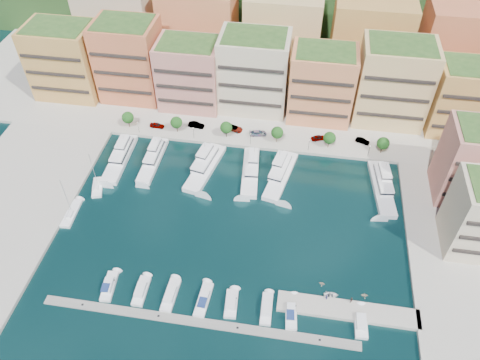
{
  "coord_description": "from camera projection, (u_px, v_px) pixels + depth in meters",
  "views": [
    {
      "loc": [
        14.43,
        -79.15,
        96.08
      ],
      "look_at": [
        0.14,
        10.0,
        6.0
      ],
      "focal_mm": 35.0,
      "sensor_mm": 36.0,
      "label": 1
    }
  ],
  "objects": [
    {
      "name": "tree_4",
      "position": [
        330.0,
        138.0,
        142.18
      ],
      "size": [
        3.8,
        3.8,
        5.65
      ],
      "color": "#473323",
      "rests_on": "north_quay"
    },
    {
      "name": "apartment_4",
      "position": [
        322.0,
        84.0,
        148.45
      ],
      "size": [
        20.0,
        15.5,
        23.8
      ],
      "color": "#DA7951",
      "rests_on": "north_quay"
    },
    {
      "name": "car_1",
      "position": [
        196.0,
        125.0,
        151.29
      ],
      "size": [
        5.33,
        2.28,
        1.71
      ],
      "primitive_type": "imported",
      "rotation": [
        0.0,
        0.0,
        1.48
      ],
      "color": "gray",
      "rests_on": "north_quay"
    },
    {
      "name": "west_quay",
      "position": [
        2.0,
        216.0,
        126.15
      ],
      "size": [
        34.0,
        76.0,
        2.0
      ],
      "primitive_type": "cube",
      "color": "#9E998E",
      "rests_on": "ground"
    },
    {
      "name": "cruiser_3",
      "position": [
        171.0,
        295.0,
        108.41
      ],
      "size": [
        2.93,
        8.84,
        2.55
      ],
      "color": "white",
      "rests_on": "ground"
    },
    {
      "name": "person_1",
      "position": [
        351.0,
        300.0,
        106.11
      ],
      "size": [
        1.02,
        0.96,
        1.67
      ],
      "primitive_type": "imported",
      "rotation": [
        0.0,
        0.0,
        3.68
      ],
      "color": "#472F2A",
      "rests_on": "finger_pier"
    },
    {
      "name": "car_0",
      "position": [
        157.0,
        125.0,
        151.29
      ],
      "size": [
        4.71,
        2.04,
        1.58
      ],
      "primitive_type": "imported",
      "rotation": [
        0.0,
        0.0,
        1.53
      ],
      "color": "gray",
      "rests_on": "north_quay"
    },
    {
      "name": "backblock_0",
      "position": [
        119.0,
        22.0,
        171.38
      ],
      "size": [
        26.0,
        18.0,
        30.0
      ],
      "primitive_type": "cube",
      "color": "beige",
      "rests_on": "north_quay"
    },
    {
      "name": "car_3",
      "position": [
        258.0,
        133.0,
        148.49
      ],
      "size": [
        5.79,
        3.43,
        1.57
      ],
      "primitive_type": "imported",
      "rotation": [
        0.0,
        0.0,
        1.81
      ],
      "color": "gray",
      "rests_on": "north_quay"
    },
    {
      "name": "tree_5",
      "position": [
        383.0,
        143.0,
        140.39
      ],
      "size": [
        3.8,
        3.8,
        5.65
      ],
      "color": "#473323",
      "rests_on": "north_quay"
    },
    {
      "name": "backblock_3",
      "position": [
        369.0,
        42.0,
        161.3
      ],
      "size": [
        26.0,
        18.0,
        30.0
      ],
      "primitive_type": "cube",
      "color": "#C68E48",
      "rests_on": "north_quay"
    },
    {
      "name": "tree_3",
      "position": [
        277.0,
        133.0,
        143.97
      ],
      "size": [
        3.8,
        3.8,
        5.65
      ],
      "color": "#473323",
      "rests_on": "north_quay"
    },
    {
      "name": "car_5",
      "position": [
        363.0,
        141.0,
        145.83
      ],
      "size": [
        4.61,
        2.91,
        1.43
      ],
      "primitive_type": "imported",
      "rotation": [
        0.0,
        0.0,
        1.22
      ],
      "color": "gray",
      "rests_on": "north_quay"
    },
    {
      "name": "yacht_3",
      "position": [
        251.0,
        169.0,
        137.53
      ],
      "size": [
        6.35,
        20.56,
        7.3
      ],
      "color": "white",
      "rests_on": "ground"
    },
    {
      "name": "car_2",
      "position": [
        234.0,
        128.0,
        150.27
      ],
      "size": [
        6.09,
        4.22,
        1.54
      ],
      "primitive_type": "imported",
      "rotation": [
        0.0,
        0.0,
        1.24
      ],
      "color": "gray",
      "rests_on": "north_quay"
    },
    {
      "name": "north_quay",
      "position": [
        262.0,
        91.0,
        168.14
      ],
      "size": [
        220.0,
        64.0,
        2.0
      ],
      "primitive_type": "cube",
      "color": "#9E998E",
      "rests_on": "ground"
    },
    {
      "name": "apartment_6",
      "position": [
        465.0,
        98.0,
        143.88
      ],
      "size": [
        20.0,
        15.5,
        22.8
      ],
      "color": "#C68E48",
      "rests_on": "north_quay"
    },
    {
      "name": "sailboat_1",
      "position": [
        71.0,
        214.0,
        126.41
      ],
      "size": [
        3.28,
        9.89,
        13.2
      ],
      "color": "white",
      "rests_on": "ground"
    },
    {
      "name": "apartment_0",
      "position": [
        65.0,
        60.0,
        157.73
      ],
      "size": [
        22.0,
        16.5,
        24.8
      ],
      "color": "#C68E48",
      "rests_on": "north_quay"
    },
    {
      "name": "cruiser_6",
      "position": [
        267.0,
        309.0,
        105.91
      ],
      "size": [
        2.72,
        8.09,
        2.55
      ],
      "color": "white",
      "rests_on": "ground"
    },
    {
      "name": "hillside",
      "position": [
        276.0,
        28.0,
        201.69
      ],
      "size": [
        240.0,
        40.0,
        58.0
      ],
      "primitive_type": "cube",
      "color": "#163315",
      "rests_on": "ground"
    },
    {
      "name": "tree_0",
      "position": [
        128.0,
        118.0,
        149.35
      ],
      "size": [
        3.8,
        3.8,
        5.65
      ],
      "color": "#473323",
      "rests_on": "north_quay"
    },
    {
      "name": "ground",
      "position": [
        234.0,
        222.0,
        124.8
      ],
      "size": [
        400.0,
        400.0,
        0.0
      ],
      "primitive_type": "plane",
      "color": "black",
      "rests_on": "ground"
    },
    {
      "name": "backblock_2",
      "position": [
        282.0,
        35.0,
        164.66
      ],
      "size": [
        26.0,
        18.0,
        30.0
      ],
      "primitive_type": "cube",
      "color": "tan",
      "rests_on": "north_quay"
    },
    {
      "name": "tender_2",
      "position": [
        331.0,
        295.0,
        108.64
      ],
      "size": [
        3.8,
        2.97,
        0.72
      ],
      "primitive_type": "imported",
      "rotation": [
        0.0,
        0.0,
        1.72
      ],
      "color": "white",
      "rests_on": "ground"
    },
    {
      "name": "apartment_2",
      "position": [
        190.0,
        74.0,
        153.62
      ],
      "size": [
        20.0,
        15.5,
        22.8
      ],
      "color": "tan",
      "rests_on": "north_quay"
    },
    {
      "name": "tree_2",
      "position": [
        226.0,
        127.0,
        145.76
      ],
      "size": [
        3.8,
        3.8,
        5.65
      ],
      "color": "#473323",
      "rests_on": "north_quay"
    },
    {
      "name": "backblock_1",
      "position": [
        199.0,
        29.0,
        168.02
      ],
      "size": [
        26.0,
        18.0,
        30.0
      ],
      "primitive_type": "cube",
      "color": "#DA7951",
      "rests_on": "north_quay"
    },
    {
      "name": "backblock_4",
      "position": [
        459.0,
        49.0,
        157.94
      ],
      "size": [
        26.0,
        18.0,
        30.0
      ],
      "primitive_type": "cube",
      "color": "#CB6543",
      "rests_on": "north_quay"
    },
    {
      "name": "yacht_4",
      "position": [
        281.0,
        173.0,
        136.41
      ],
      "size": [
        8.88,
        21.31,
        7.3
      ],
      "color": "white",
      "rests_on": "ground"
    },
    {
      "name": "yacht_0",
      "position": [
        121.0,
        156.0,
        141.7
      ],
      "size": [
        5.17,
        21.25,
        7.3
      ],
      "color": "white",
      "rests_on": "ground"
    },
    {
      "name": "finger_pier",
      "position": [
        347.0,
        312.0,
        106.06
      ],
      "size": [
        32.0,
        5.0,
        2.0
      ],
      "primitive_type": "cube",
      "color": "#9E998E",
      "rests_on": "ground"
    },
    {
      "name": "cruiser_4",
      "position": [
        204.0,
        300.0,
        107.5
      ],
      "size": [
        3.1,
        9.09,
        2.66
      ],
      "color": "white",
      "rests_on": "ground"
    },
    {
      "name": "tender_1",
      "position": [
        322.0,
        283.0,
        110.88
      ],
      "size": [
        1.68,
        1.52,
        0.77
      ],
      "primitive_type": "imported",
      "rotation": [
        0.0,
        0.0,
        1.38
      ],
      "color": "#C1AE94",
      "rests_on": "ground"
    },
    {
      "name": "yacht_6",
      "position": [
        382.0,
        185.0,
        132.85
      ],
      "size": [
        7.19,
        22.04,
        7.3
      ],
      "color": "white",
      "rests_on": "ground"
    },
    {
      "name": "person_0",
      "position": [
        327.0,
        297.0,
        106.55
      ],
      "size": [
        0.77,
        0.84,
        1.93
      ],
      "primitive_type": "imported",
      "rotation": [
        0.0,
        0.0,
        2.13
      ],
      "color": "#292A52",
      "rests_on": "finger_pier"
    },
    {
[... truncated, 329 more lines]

